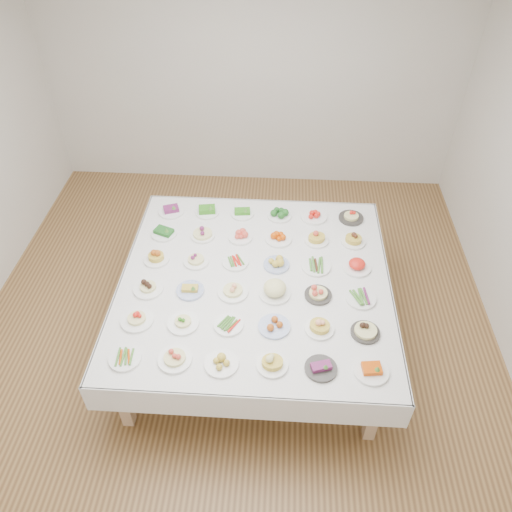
# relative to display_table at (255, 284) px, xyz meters

# --- Properties ---
(room_envelope) EXTENTS (5.02, 5.02, 2.81)m
(room_envelope) POSITION_rel_display_table_xyz_m (-0.20, 0.21, 1.15)
(room_envelope) COLOR olive
(room_envelope) RESTS_ON ground
(display_table) EXTENTS (2.33, 2.33, 0.75)m
(display_table) POSITION_rel_display_table_xyz_m (0.00, 0.00, 0.00)
(display_table) COLOR white
(display_table) RESTS_ON ground
(dish_0) EXTENTS (0.24, 0.24, 0.05)m
(dish_0) POSITION_rel_display_table_xyz_m (-0.90, -0.90, 0.08)
(dish_0) COLOR white
(dish_0) RESTS_ON display_table
(dish_1) EXTENTS (0.25, 0.25, 0.13)m
(dish_1) POSITION_rel_display_table_xyz_m (-0.53, -0.88, 0.12)
(dish_1) COLOR white
(dish_1) RESTS_ON display_table
(dish_2) EXTENTS (0.25, 0.25, 0.10)m
(dish_2) POSITION_rel_display_table_xyz_m (-0.19, -0.90, 0.11)
(dish_2) COLOR white
(dish_2) RESTS_ON display_table
(dish_3) EXTENTS (0.23, 0.23, 0.13)m
(dish_3) POSITION_rel_display_table_xyz_m (0.18, -0.89, 0.12)
(dish_3) COLOR white
(dish_3) RESTS_ON display_table
(dish_4) EXTENTS (0.23, 0.23, 0.09)m
(dish_4) POSITION_rel_display_table_xyz_m (0.53, -0.90, 0.10)
(dish_4) COLOR #2F2D2A
(dish_4) RESTS_ON display_table
(dish_5) EXTENTS (0.25, 0.25, 0.10)m
(dish_5) POSITION_rel_display_table_xyz_m (0.89, -0.89, 0.11)
(dish_5) COLOR white
(dish_5) RESTS_ON display_table
(dish_6) EXTENTS (0.26, 0.26, 0.12)m
(dish_6) POSITION_rel_display_table_xyz_m (-0.90, -0.53, 0.12)
(dish_6) COLOR white
(dish_6) RESTS_ON display_table
(dish_7) EXTENTS (0.24, 0.24, 0.12)m
(dish_7) POSITION_rel_display_table_xyz_m (-0.53, -0.54, 0.11)
(dish_7) COLOR white
(dish_7) RESTS_ON display_table
(dish_8) EXTENTS (0.23, 0.23, 0.05)m
(dish_8) POSITION_rel_display_table_xyz_m (-0.17, -0.53, 0.08)
(dish_8) COLOR white
(dish_8) RESTS_ON display_table
(dish_9) EXTENTS (0.25, 0.25, 0.10)m
(dish_9) POSITION_rel_display_table_xyz_m (0.18, -0.53, 0.11)
(dish_9) COLOR #4C66B2
(dish_9) RESTS_ON display_table
(dish_10) EXTENTS (0.23, 0.23, 0.13)m
(dish_10) POSITION_rel_display_table_xyz_m (0.53, -0.53, 0.12)
(dish_10) COLOR white
(dish_10) RESTS_ON display_table
(dish_11) EXTENTS (0.22, 0.22, 0.12)m
(dish_11) POSITION_rel_display_table_xyz_m (0.89, -0.54, 0.12)
(dish_11) COLOR #2F2D2A
(dish_11) RESTS_ON display_table
(dish_12) EXTENTS (0.25, 0.25, 0.13)m
(dish_12) POSITION_rel_display_table_xyz_m (-0.88, -0.18, 0.13)
(dish_12) COLOR white
(dish_12) RESTS_ON display_table
(dish_13) EXTENTS (0.23, 0.23, 0.09)m
(dish_13) POSITION_rel_display_table_xyz_m (-0.53, -0.18, 0.10)
(dish_13) COLOR #4C66B2
(dish_13) RESTS_ON display_table
(dish_14) EXTENTS (0.25, 0.25, 0.14)m
(dish_14) POSITION_rel_display_table_xyz_m (-0.17, -0.18, 0.13)
(dish_14) COLOR white
(dish_14) RESTS_ON display_table
(dish_15) EXTENTS (0.26, 0.26, 0.16)m
(dish_15) POSITION_rel_display_table_xyz_m (0.18, -0.17, 0.14)
(dish_15) COLOR white
(dish_15) RESTS_ON display_table
(dish_16) EXTENTS (0.22, 0.22, 0.12)m
(dish_16) POSITION_rel_display_table_xyz_m (0.54, -0.17, 0.12)
(dish_16) COLOR #2F2D2A
(dish_16) RESTS_ON display_table
(dish_17) EXTENTS (0.25, 0.25, 0.06)m
(dish_17) POSITION_rel_display_table_xyz_m (0.88, -0.19, 0.09)
(dish_17) COLOR white
(dish_17) RESTS_ON display_table
(dish_18) EXTENTS (0.22, 0.22, 0.13)m
(dish_18) POSITION_rel_display_table_xyz_m (-0.89, 0.18, 0.12)
(dish_18) COLOR white
(dish_18) RESTS_ON display_table
(dish_19) EXTENTS (0.22, 0.22, 0.10)m
(dish_19) POSITION_rel_display_table_xyz_m (-0.53, 0.18, 0.11)
(dish_19) COLOR white
(dish_19) RESTS_ON display_table
(dish_20) EXTENTS (0.23, 0.23, 0.05)m
(dish_20) POSITION_rel_display_table_xyz_m (-0.19, 0.19, 0.08)
(dish_20) COLOR white
(dish_20) RESTS_ON display_table
(dish_21) EXTENTS (0.23, 0.23, 0.10)m
(dish_21) POSITION_rel_display_table_xyz_m (0.18, 0.18, 0.11)
(dish_21) COLOR #4C66B2
(dish_21) RESTS_ON display_table
(dish_22) EXTENTS (0.25, 0.25, 0.06)m
(dish_22) POSITION_rel_display_table_xyz_m (0.53, 0.17, 0.09)
(dish_22) COLOR white
(dish_22) RESTS_ON display_table
(dish_23) EXTENTS (0.24, 0.24, 0.13)m
(dish_23) POSITION_rel_display_table_xyz_m (0.88, 0.18, 0.12)
(dish_23) COLOR white
(dish_23) RESTS_ON display_table
(dish_24) EXTENTS (0.24, 0.24, 0.10)m
(dish_24) POSITION_rel_display_table_xyz_m (-0.90, 0.54, 0.11)
(dish_24) COLOR white
(dish_24) RESTS_ON display_table
(dish_25) EXTENTS (0.24, 0.24, 0.13)m
(dish_25) POSITION_rel_display_table_xyz_m (-0.53, 0.53, 0.12)
(dish_25) COLOR white
(dish_25) RESTS_ON display_table
(dish_26) EXTENTS (0.22, 0.22, 0.09)m
(dish_26) POSITION_rel_display_table_xyz_m (-0.17, 0.53, 0.10)
(dish_26) COLOR white
(dish_26) RESTS_ON display_table
(dish_27) EXTENTS (0.24, 0.24, 0.10)m
(dish_27) POSITION_rel_display_table_xyz_m (0.19, 0.53, 0.11)
(dish_27) COLOR white
(dish_27) RESTS_ON display_table
(dish_28) EXTENTS (0.22, 0.22, 0.12)m
(dish_28) POSITION_rel_display_table_xyz_m (0.54, 0.53, 0.12)
(dish_28) COLOR white
(dish_28) RESTS_ON display_table
(dish_29) EXTENTS (0.22, 0.22, 0.11)m
(dish_29) POSITION_rel_display_table_xyz_m (0.88, 0.53, 0.11)
(dish_29) COLOR white
(dish_29) RESTS_ON display_table
(dish_30) EXTENTS (0.25, 0.25, 0.10)m
(dish_30) POSITION_rel_display_table_xyz_m (-0.89, 0.89, 0.10)
(dish_30) COLOR white
(dish_30) RESTS_ON display_table
(dish_31) EXTENTS (0.23, 0.23, 0.11)m
(dish_31) POSITION_rel_display_table_xyz_m (-0.53, 0.90, 0.11)
(dish_31) COLOR white
(dish_31) RESTS_ON display_table
(dish_32) EXTENTS (0.22, 0.22, 0.10)m
(dish_32) POSITION_rel_display_table_xyz_m (-0.18, 0.89, 0.10)
(dish_32) COLOR white
(dish_32) RESTS_ON display_table
(dish_33) EXTENTS (0.23, 0.23, 0.11)m
(dish_33) POSITION_rel_display_table_xyz_m (0.19, 0.88, 0.11)
(dish_33) COLOR white
(dish_33) RESTS_ON display_table
(dish_34) EXTENTS (0.25, 0.25, 0.11)m
(dish_34) POSITION_rel_display_table_xyz_m (0.52, 0.89, 0.11)
(dish_34) COLOR white
(dish_34) RESTS_ON display_table
(dish_35) EXTENTS (0.24, 0.24, 0.11)m
(dish_35) POSITION_rel_display_table_xyz_m (0.89, 0.89, 0.11)
(dish_35) COLOR #2F2D2A
(dish_35) RESTS_ON display_table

